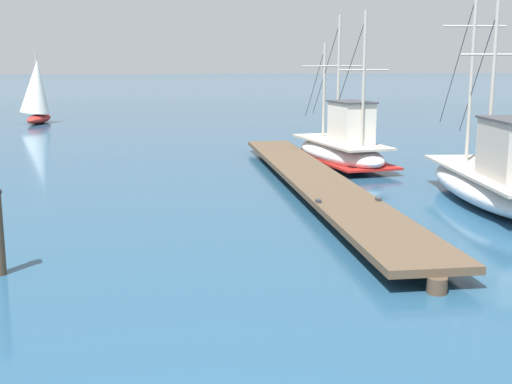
{
  "coord_description": "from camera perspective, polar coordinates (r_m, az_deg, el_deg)",
  "views": [
    {
      "loc": [
        0.15,
        -4.66,
        4.04
      ],
      "look_at": [
        1.85,
        8.53,
        1.4
      ],
      "focal_mm": 46.7,
      "sensor_mm": 36.0,
      "label": 1
    }
  ],
  "objects": [
    {
      "name": "distant_sailboat",
      "position": [
        45.54,
        -18.29,
        8.12
      ],
      "size": [
        2.37,
        3.8,
        4.55
      ],
      "color": "#AD2823",
      "rests_on": "ground"
    },
    {
      "name": "fishing_boat_1",
      "position": [
        25.97,
        7.37,
        3.86
      ],
      "size": [
        3.2,
        6.83,
        5.75
      ],
      "color": "silver",
      "rests_on": "ground"
    },
    {
      "name": "fishing_boat_0",
      "position": [
        19.82,
        19.72,
        1.0
      ],
      "size": [
        2.8,
        8.73,
        6.26
      ],
      "color": "silver",
      "rests_on": "ground"
    },
    {
      "name": "floating_dock",
      "position": [
        20.99,
        5.1,
        1.09
      ],
      "size": [
        2.02,
        19.37,
        0.53
      ],
      "color": "brown",
      "rests_on": "ground"
    }
  ]
}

